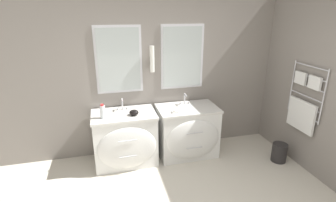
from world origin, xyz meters
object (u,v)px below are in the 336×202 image
(amenity_bowl, at_px, (134,113))
(toiletry_bottle, at_px, (103,112))
(vanity_left, at_px, (125,139))
(vanity_right, at_px, (188,131))
(waste_bin, at_px, (279,152))

(amenity_bowl, bearing_deg, toiletry_bottle, 179.73)
(vanity_left, xyz_separation_m, vanity_right, (1.00, 0.00, 0.00))
(toiletry_bottle, bearing_deg, waste_bin, -10.57)
(toiletry_bottle, distance_m, amenity_bowl, 0.44)
(toiletry_bottle, height_order, waste_bin, toiletry_bottle)
(vanity_left, distance_m, waste_bin, 2.42)
(waste_bin, bearing_deg, vanity_left, 166.66)
(amenity_bowl, height_order, waste_bin, amenity_bowl)
(vanity_left, bearing_deg, amenity_bowl, -24.50)
(vanity_left, distance_m, toiletry_bottle, 0.58)
(vanity_right, bearing_deg, vanity_left, 180.00)
(vanity_right, relative_size, amenity_bowl, 7.04)
(vanity_left, height_order, amenity_bowl, amenity_bowl)
(vanity_right, relative_size, toiletry_bottle, 4.51)
(vanity_left, relative_size, amenity_bowl, 7.04)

